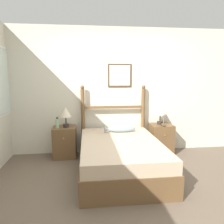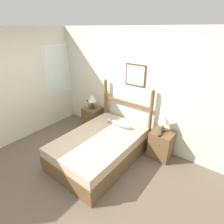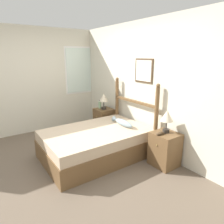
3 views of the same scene
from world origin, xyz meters
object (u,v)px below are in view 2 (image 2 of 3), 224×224
Objects in this scene: bottle at (87,104)px; model_boat at (160,134)px; bed at (100,147)px; table_lamp_right at (164,119)px; nightstand_left at (93,118)px; nightstand_right at (161,145)px; table_lamp_left at (92,99)px; fish_pillow at (120,124)px.

bottle is 2.07m from model_boat.
bed is 9.26× the size of bottle.
model_boat is at bearing -2.41° from bottle.
table_lamp_right reaches higher than bottle.
nightstand_right is (1.96, 0.00, 0.00)m from nightstand_left.
table_lamp_left is at bearing -179.15° from nightstand_right.
table_lamp_right is at bearing 95.88° from model_boat.
bed is 3.31× the size of fish_pillow.
bed is 3.25× the size of nightstand_right.
bottle is (-2.05, -0.07, -0.18)m from table_lamp_right.
fish_pillow is at bearing -172.77° from model_boat.
bottle is at bearing -178.80° from nightstand_right.
model_boat is at bearing 35.05° from bed.
table_lamp_left reaches higher than model_boat.
nightstand_left is at bearing 167.11° from fish_pillow.
nightstand_right is at bearing 39.55° from bed.
model_boat reaches higher than bottle.
bottle is at bearing -178.02° from table_lamp_right.
table_lamp_left is 1.08m from fish_pillow.
nightstand_right is at bearing 0.85° from table_lamp_left.
bed is 1.41m from table_lamp_right.
table_lamp_left is 0.67× the size of fish_pillow.
bed is 1.24m from model_boat.
nightstand_right is at bearing 15.14° from fish_pillow.
table_lamp_left reaches higher than fish_pillow.
table_lamp_left is 1.87× the size of bottle.
fish_pillow reaches higher than bed.
table_lamp_right is 0.67× the size of fish_pillow.
model_boat is (-0.01, -0.13, 0.33)m from nightstand_right.
fish_pillow reaches higher than nightstand_right.
table_lamp_right is at bearing 17.29° from fish_pillow.
table_lamp_left reaches higher than nightstand_right.
table_lamp_right is (1.93, 0.03, 0.58)m from nightstand_left.
model_boat is at bearing -3.07° from table_lamp_left.
bottle is at bearing 145.22° from bed.
table_lamp_left is 1.81× the size of model_boat.
table_lamp_right is 2.06m from bottle.
bottle is 1.20m from fish_pillow.
bed is 1.37m from table_lamp_left.
nightstand_right is 2.76× the size of model_boat.
bottle reaches higher than nightstand_left.
bottle is at bearing 170.43° from fish_pillow.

